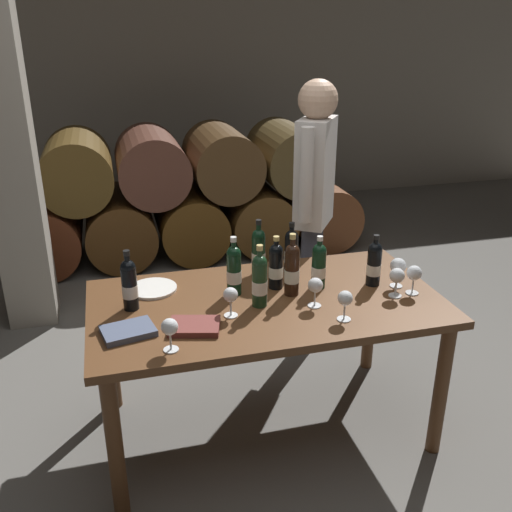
{
  "coord_description": "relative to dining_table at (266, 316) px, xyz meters",
  "views": [
    {
      "loc": [
        -0.68,
        -2.35,
        2.01
      ],
      "look_at": [
        0.0,
        0.2,
        0.91
      ],
      "focal_mm": 39.6,
      "sensor_mm": 36.0,
      "label": 1
    }
  ],
  "objects": [
    {
      "name": "cellar_back_wall",
      "position": [
        0.0,
        4.2,
        0.73
      ],
      "size": [
        10.0,
        0.24,
        2.8
      ],
      "primitive_type": "cube",
      "color": "gray",
      "rests_on": "ground_plane"
    },
    {
      "name": "wine_bottle_7",
      "position": [
        -0.05,
        -0.05,
        0.22
      ],
      "size": [
        0.07,
        0.07,
        0.31
      ],
      "color": "#19381E",
      "rests_on": "dining_table"
    },
    {
      "name": "stone_pillar",
      "position": [
        -1.3,
        1.6,
        0.63
      ],
      "size": [
        0.32,
        0.32,
        2.6
      ],
      "primitive_type": "cube",
      "color": "gray",
      "rests_on": "ground_plane"
    },
    {
      "name": "wine_glass_6",
      "position": [
        0.72,
        -0.12,
        0.2
      ],
      "size": [
        0.07,
        0.07,
        0.15
      ],
      "color": "white",
      "rests_on": "dining_table"
    },
    {
      "name": "wine_glass_1",
      "position": [
        0.62,
        -0.13,
        0.2
      ],
      "size": [
        0.07,
        0.07,
        0.15
      ],
      "color": "white",
      "rests_on": "dining_table"
    },
    {
      "name": "wine_glass_4",
      "position": [
        0.2,
        -0.12,
        0.19
      ],
      "size": [
        0.07,
        0.07,
        0.15
      ],
      "color": "white",
      "rests_on": "dining_table"
    },
    {
      "name": "leather_ledger",
      "position": [
        -0.38,
        -0.19,
        0.11
      ],
      "size": [
        0.25,
        0.21,
        0.03
      ],
      "primitive_type": "cube",
      "rotation": [
        0.0,
        0.0,
        -0.26
      ],
      "color": "brown",
      "rests_on": "dining_table"
    },
    {
      "name": "serving_plate",
      "position": [
        -0.52,
        0.25,
        0.1
      ],
      "size": [
        0.24,
        0.24,
        0.01
      ],
      "primitive_type": "cylinder",
      "color": "white",
      "rests_on": "dining_table"
    },
    {
      "name": "wine_bottle_8",
      "position": [
        0.14,
        0.03,
        0.23
      ],
      "size": [
        0.07,
        0.07,
        0.32
      ],
      "color": "black",
      "rests_on": "dining_table"
    },
    {
      "name": "ground_plane",
      "position": [
        0.0,
        0.0,
        -0.67
      ],
      "size": [
        14.0,
        14.0,
        0.0
      ],
      "primitive_type": "plane",
      "color": "#66635E"
    },
    {
      "name": "wine_bottle_5",
      "position": [
        0.08,
        0.12,
        0.21
      ],
      "size": [
        0.07,
        0.07,
        0.28
      ],
      "color": "black",
      "rests_on": "dining_table"
    },
    {
      "name": "wine_bottle_2",
      "position": [
        0.22,
        0.28,
        0.21
      ],
      "size": [
        0.07,
        0.07,
        0.28
      ],
      "color": "black",
      "rests_on": "dining_table"
    },
    {
      "name": "barrel_stack",
      "position": [
        0.0,
        2.6,
        -0.13
      ],
      "size": [
        3.12,
        0.9,
        1.15
      ],
      "color": "#5E2C17",
      "rests_on": "ground_plane"
    },
    {
      "name": "wine_bottle_0",
      "position": [
        -0.14,
        0.11,
        0.22
      ],
      "size": [
        0.07,
        0.07,
        0.3
      ],
      "color": "black",
      "rests_on": "dining_table"
    },
    {
      "name": "wine_bottle_4",
      "position": [
        -0.64,
        0.08,
        0.22
      ],
      "size": [
        0.07,
        0.07,
        0.3
      ],
      "color": "black",
      "rests_on": "dining_table"
    },
    {
      "name": "wine_bottle_1",
      "position": [
        0.04,
        0.29,
        0.23
      ],
      "size": [
        0.07,
        0.07,
        0.31
      ],
      "color": "black",
      "rests_on": "dining_table"
    },
    {
      "name": "wine_glass_3",
      "position": [
        0.68,
        -0.03,
        0.2
      ],
      "size": [
        0.08,
        0.08,
        0.15
      ],
      "color": "white",
      "rests_on": "dining_table"
    },
    {
      "name": "sommelier_presenting",
      "position": [
        0.51,
        0.75,
        0.37
      ],
      "size": [
        0.33,
        0.42,
        1.72
      ],
      "color": "#383842",
      "rests_on": "ground_plane"
    },
    {
      "name": "wine_glass_5",
      "position": [
        0.28,
        -0.28,
        0.19
      ],
      "size": [
        0.07,
        0.07,
        0.14
      ],
      "color": "white",
      "rests_on": "dining_table"
    },
    {
      "name": "wine_glass_2",
      "position": [
        -0.2,
        -0.11,
        0.19
      ],
      "size": [
        0.07,
        0.07,
        0.14
      ],
      "color": "white",
      "rests_on": "dining_table"
    },
    {
      "name": "wine_bottle_3",
      "position": [
        0.29,
        0.07,
        0.21
      ],
      "size": [
        0.07,
        0.07,
        0.28
      ],
      "color": "black",
      "rests_on": "dining_table"
    },
    {
      "name": "wine_bottle_6",
      "position": [
        0.57,
        0.03,
        0.21
      ],
      "size": [
        0.07,
        0.07,
        0.27
      ],
      "color": "black",
      "rests_on": "dining_table"
    },
    {
      "name": "dining_table",
      "position": [
        0.0,
        0.0,
        0.0
      ],
      "size": [
        1.7,
        0.9,
        0.76
      ],
      "color": "brown",
      "rests_on": "ground_plane"
    },
    {
      "name": "wine_glass_0",
      "position": [
        -0.5,
        -0.34,
        0.19
      ],
      "size": [
        0.07,
        0.07,
        0.15
      ],
      "color": "white",
      "rests_on": "dining_table"
    },
    {
      "name": "tasting_notebook",
      "position": [
        -0.67,
        -0.16,
        0.11
      ],
      "size": [
        0.25,
        0.2,
        0.03
      ],
      "primitive_type": "cube",
      "rotation": [
        0.0,
        0.0,
        0.21
      ],
      "color": "#4C5670",
      "rests_on": "dining_table"
    }
  ]
}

